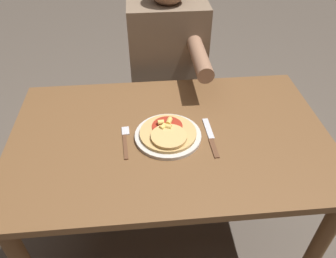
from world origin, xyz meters
TOP-DOWN VIEW (x-y plane):
  - ground_plane at (0.00, 0.00)m, footprint 8.00×8.00m
  - dining_table at (0.00, 0.00)m, footprint 1.21×0.76m
  - plate at (-0.01, -0.02)m, footprint 0.25×0.25m
  - pizza at (-0.01, -0.02)m, footprint 0.21×0.21m
  - fork at (-0.17, -0.02)m, footprint 0.03×0.18m
  - knife at (0.15, -0.04)m, footprint 0.03×0.22m
  - person_diner at (0.05, 0.57)m, footprint 0.38×0.52m

SIDE VIEW (x-z plane):
  - ground_plane at x=0.00m, z-range 0.00..0.00m
  - dining_table at x=0.00m, z-range 0.26..1.01m
  - person_diner at x=0.05m, z-range 0.10..1.31m
  - fork at x=-0.17m, z-range 0.76..0.76m
  - knife at x=0.15m, z-range 0.76..0.76m
  - plate at x=-0.01m, z-range 0.76..0.77m
  - pizza at x=-0.01m, z-range 0.76..0.80m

